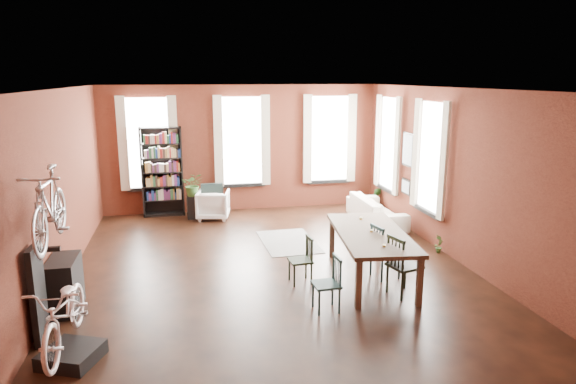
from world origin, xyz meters
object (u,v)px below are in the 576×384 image
object	(u,v)px
bookshelf	(162,172)
dining_table	(371,255)
console_table	(64,285)
white_armchair	(213,203)
dining_chair_a	(326,284)
dining_chair_c	(404,265)
dining_chair_b	(300,260)
bike_trainer	(72,355)
cream_sofa	(376,206)
dining_chair_d	(386,251)
plant_stand	(193,207)
bicycle_floor	(62,282)

from	to	relation	value
bookshelf	dining_table	bearing A→B (deg)	-54.13
dining_table	console_table	distance (m)	4.87
dining_table	console_table	size ratio (longest dim) A/B	3.06
white_armchair	console_table	world-z (taller)	console_table
dining_chair_a	dining_chair_c	size ratio (longest dim) A/B	0.85
dining_chair_c	bookshelf	world-z (taller)	bookshelf
dining_chair_b	bike_trainer	size ratio (longest dim) A/B	1.28
dining_chair_a	cream_sofa	world-z (taller)	dining_chair_a
dining_chair_d	bike_trainer	size ratio (longest dim) A/B	1.51
white_armchair	cream_sofa	world-z (taller)	cream_sofa
plant_stand	dining_chair_d	bearing A→B (deg)	-54.93
dining_chair_a	console_table	distance (m)	3.86
bike_trainer	console_table	distance (m)	1.60
cream_sofa	console_table	size ratio (longest dim) A/B	2.60
dining_chair_b	bookshelf	xyz separation A→B (m)	(-2.36, 4.89, 0.70)
dining_chair_b	bicycle_floor	xyz separation A→B (m)	(-3.31, -1.80, 0.63)
console_table	bicycle_floor	size ratio (longest dim) A/B	0.47
dining_chair_a	cream_sofa	xyz separation A→B (m)	(2.45, 4.29, -0.01)
dining_chair_a	dining_chair_b	distance (m)	1.11
bookshelf	bike_trainer	bearing A→B (deg)	-97.73
bicycle_floor	dining_table	bearing A→B (deg)	23.84
white_armchair	bookshelf	bearing A→B (deg)	-14.89
bookshelf	plant_stand	distance (m)	1.17
dining_chair_d	console_table	xyz separation A→B (m)	(-5.13, -0.25, -0.07)
dining_chair_d	cream_sofa	bearing A→B (deg)	-30.30
dining_chair_c	cream_sofa	world-z (taller)	dining_chair_c
white_armchair	bicycle_floor	xyz separation A→B (m)	(-2.13, -6.12, 0.65)
dining_chair_d	bicycle_floor	distance (m)	5.14
dining_chair_b	bike_trainer	bearing A→B (deg)	-64.80
bookshelf	console_table	size ratio (longest dim) A/B	2.75
dining_chair_a	plant_stand	xyz separation A→B (m)	(-1.80, 5.54, -0.13)
bookshelf	bicycle_floor	bearing A→B (deg)	-98.08
white_armchair	bike_trainer	xyz separation A→B (m)	(-2.09, -6.16, -0.29)
dining_chair_d	white_armchair	size ratio (longest dim) A/B	1.22
dining_table	dining_chair_d	world-z (taller)	dining_chair_d
dining_chair_b	console_table	xyz separation A→B (m)	(-3.64, -0.31, 0.00)
bicycle_floor	plant_stand	bearing A→B (deg)	78.06
dining_chair_c	console_table	distance (m)	5.17
dining_chair_b	plant_stand	world-z (taller)	dining_chair_b
dining_chair_a	dining_chair_d	distance (m)	1.71
bookshelf	cream_sofa	size ratio (longest dim) A/B	1.06
dining_chair_b	cream_sofa	xyz separation A→B (m)	(2.59, 3.19, 0.01)
white_armchair	plant_stand	size ratio (longest dim) A/B	1.37
bike_trainer	plant_stand	size ratio (longest dim) A/B	1.10
dining_chair_c	white_armchair	size ratio (longest dim) A/B	1.27
dining_chair_c	dining_chair_d	bearing A→B (deg)	-14.68
cream_sofa	bike_trainer	world-z (taller)	cream_sofa
dining_chair_b	bookshelf	distance (m)	5.48
dining_table	dining_chair_d	xyz separation A→B (m)	(0.27, 0.01, 0.05)
dining_chair_b	console_table	bearing A→B (deg)	-89.27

